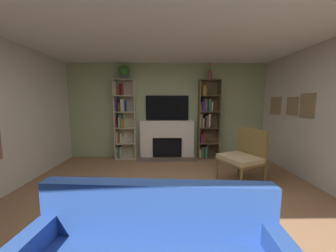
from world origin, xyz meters
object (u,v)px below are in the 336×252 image
(fireplace, at_px, (167,138))
(bookshelf_left, at_px, (123,119))
(bookshelf_right, at_px, (206,121))
(armchair, at_px, (244,155))
(tv, at_px, (167,108))
(vase_with_flowers, at_px, (210,73))
(potted_plant, at_px, (124,71))

(fireplace, relative_size, bookshelf_left, 0.74)
(bookshelf_right, xyz_separation_m, armchair, (0.39, -1.67, -0.50))
(bookshelf_left, distance_m, bookshelf_right, 2.30)
(fireplace, distance_m, tv, 0.86)
(fireplace, relative_size, vase_with_flowers, 3.64)
(tv, height_order, vase_with_flowers, vase_with_flowers)
(bookshelf_left, bearing_deg, bookshelf_right, -0.06)
(potted_plant, bearing_deg, armchair, -31.95)
(fireplace, distance_m, bookshelf_left, 1.34)
(tv, distance_m, vase_with_flowers, 1.49)
(fireplace, xyz_separation_m, armchair, (1.48, -1.68, -0.00))
(tv, bearing_deg, bookshelf_right, -4.70)
(bookshelf_right, xyz_separation_m, potted_plant, (-2.24, -0.03, 1.33))
(potted_plant, relative_size, armchair, 0.35)
(fireplace, height_order, armchair, fireplace)
(armchair, bearing_deg, potted_plant, 148.05)
(fireplace, height_order, potted_plant, potted_plant)
(bookshelf_left, height_order, bookshelf_right, same)
(tv, height_order, potted_plant, potted_plant)
(bookshelf_left, bearing_deg, armchair, -31.82)
(bookshelf_left, distance_m, potted_plant, 1.27)
(fireplace, relative_size, armchair, 1.52)
(tv, relative_size, vase_with_flowers, 2.71)
(bookshelf_left, height_order, vase_with_flowers, vase_with_flowers)
(bookshelf_right, bearing_deg, tv, 175.30)
(bookshelf_left, xyz_separation_m, bookshelf_right, (2.30, -0.00, -0.06))
(tv, height_order, armchair, tv)
(vase_with_flowers, xyz_separation_m, armchair, (0.33, -1.64, -1.80))
(bookshelf_left, distance_m, armchair, 3.22)
(tv, height_order, bookshelf_left, bookshelf_left)
(fireplace, bearing_deg, bookshelf_right, -0.86)
(bookshelf_right, height_order, potted_plant, potted_plant)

